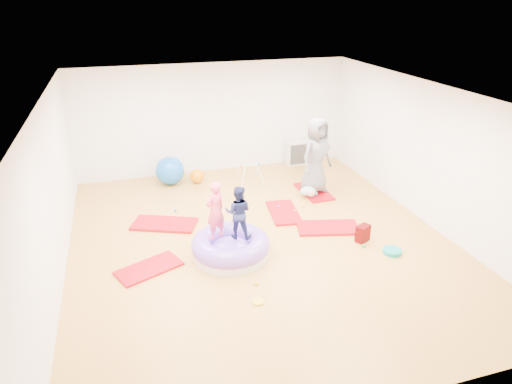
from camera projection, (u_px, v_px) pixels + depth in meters
name	position (u px, v px, depth m)	size (l,w,h in m)	color
room	(261.00, 173.00, 8.16)	(7.01, 8.01, 2.81)	#D58743
gym_mat_front_left	(149.00, 268.00, 7.82)	(1.09, 0.55, 0.05)	red
gym_mat_mid_left	(164.00, 224.00, 9.31)	(1.28, 0.64, 0.05)	red
gym_mat_center_back	(284.00, 212.00, 9.81)	(1.15, 0.58, 0.05)	red
gym_mat_right	(328.00, 228.00, 9.16)	(1.22, 0.61, 0.05)	red
gym_mat_rear_right	(314.00, 192.00, 10.83)	(1.14, 0.57, 0.05)	red
inflatable_cushion	(231.00, 247.00, 8.18)	(1.41, 1.41, 0.45)	silver
child_pink	(215.00, 208.00, 7.89)	(0.39, 0.26, 1.07)	#FF4B72
child_navy	(238.00, 210.00, 7.93)	(0.47, 0.37, 0.97)	navy
adult_caregiver	(316.00, 156.00, 10.43)	(0.87, 0.56, 1.77)	slate
infant	(309.00, 191.00, 10.49)	(0.38, 0.39, 0.22)	silver
ball_pit_balls	(275.00, 226.00, 9.22)	(3.22, 3.14, 0.07)	yellow
exercise_ball_blue	(170.00, 171.00, 11.18)	(0.70, 0.70, 0.70)	blue
exercise_ball_orange	(197.00, 176.00, 11.32)	(0.36, 0.36, 0.36)	orange
infant_play_gym	(250.00, 171.00, 11.26)	(0.62, 0.59, 0.47)	silver
cube_shelf	(298.00, 153.00, 12.52)	(0.64, 0.32, 0.64)	silver
balance_disc	(392.00, 251.00, 8.31)	(0.34, 0.34, 0.08)	#0E888C
backpack	(363.00, 233.00, 8.67)	(0.28, 0.17, 0.32)	#900204
yellow_toy	(258.00, 302.00, 7.00)	(0.19, 0.19, 0.03)	yellow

